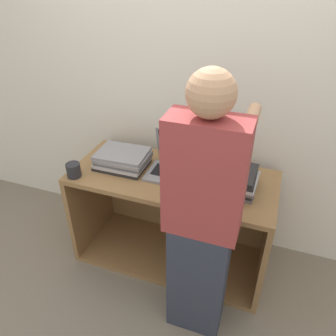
% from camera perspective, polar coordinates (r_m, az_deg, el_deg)
% --- Properties ---
extents(ground_plane, '(12.00, 12.00, 0.00)m').
position_cam_1_polar(ground_plane, '(2.61, -1.73, -19.67)').
color(ground_plane, '#756B5B').
extents(wall_back, '(8.00, 0.05, 2.40)m').
position_cam_1_polar(wall_back, '(2.45, 4.14, 11.90)').
color(wall_back, silver).
rests_on(wall_back, ground_plane).
extents(cart, '(1.44, 0.63, 0.79)m').
position_cam_1_polar(cart, '(2.58, 1.31, -7.71)').
color(cart, olive).
rests_on(cart, ground_plane).
extents(laptop_open, '(0.35, 0.34, 0.28)m').
position_cam_1_polar(laptop_open, '(2.30, 1.26, 0.56)').
color(laptop_open, gray).
rests_on(laptop_open, cart).
extents(laptop_stack_left, '(0.37, 0.29, 0.11)m').
position_cam_1_polar(laptop_stack_left, '(2.38, -7.90, 1.53)').
color(laptop_stack_left, '#232326').
rests_on(laptop_stack_left, cart).
extents(laptop_stack_right, '(0.38, 0.29, 0.14)m').
position_cam_1_polar(laptop_stack_right, '(2.17, 10.49, -1.76)').
color(laptop_stack_right, slate).
rests_on(laptop_stack_right, cart).
extents(person, '(0.40, 0.53, 1.70)m').
position_cam_1_polar(person, '(1.81, 5.93, -9.40)').
color(person, '#2D3342').
rests_on(person, ground_plane).
extents(mug, '(0.10, 0.10, 0.10)m').
position_cam_1_polar(mug, '(2.34, -16.13, -0.36)').
color(mug, '#232328').
rests_on(mug, cart).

